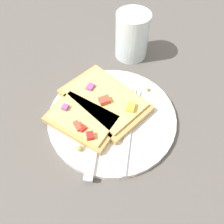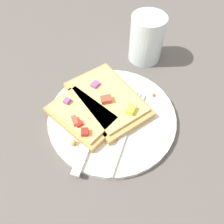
{
  "view_description": "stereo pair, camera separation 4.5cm",
  "coord_description": "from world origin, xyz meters",
  "px_view_note": "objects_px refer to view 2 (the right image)",
  "views": [
    {
      "loc": [
        0.2,
        -0.16,
        0.39
      ],
      "look_at": [
        0.0,
        0.0,
        0.02
      ],
      "focal_mm": 35.0,
      "sensor_mm": 36.0,
      "label": 1
    },
    {
      "loc": [
        0.23,
        -0.13,
        0.39
      ],
      "look_at": [
        0.0,
        0.0,
        0.02
      ],
      "focal_mm": 35.0,
      "sensor_mm": 36.0,
      "label": 2
    }
  ],
  "objects_px": {
    "drinking_glass": "(146,39)",
    "pizza_slice_main": "(107,99)",
    "knife": "(90,137)",
    "pizza_slice_corner": "(82,115)",
    "plate": "(112,116)",
    "fork": "(127,125)"
  },
  "relations": [
    {
      "from": "plate",
      "to": "drinking_glass",
      "type": "height_order",
      "value": "drinking_glass"
    },
    {
      "from": "plate",
      "to": "drinking_glass",
      "type": "relative_size",
      "value": 2.35
    },
    {
      "from": "plate",
      "to": "pizza_slice_corner",
      "type": "xyz_separation_m",
      "value": [
        -0.02,
        -0.06,
        0.02
      ]
    },
    {
      "from": "pizza_slice_main",
      "to": "plate",
      "type": "bearing_deg",
      "value": -19.09
    },
    {
      "from": "pizza_slice_main",
      "to": "pizza_slice_corner",
      "type": "distance_m",
      "value": 0.07
    },
    {
      "from": "knife",
      "to": "pizza_slice_main",
      "type": "relative_size",
      "value": 0.78
    },
    {
      "from": "plate",
      "to": "fork",
      "type": "xyz_separation_m",
      "value": [
        0.04,
        0.01,
        0.01
      ]
    },
    {
      "from": "fork",
      "to": "pizza_slice_corner",
      "type": "relative_size",
      "value": 1.0
    },
    {
      "from": "fork",
      "to": "knife",
      "type": "relative_size",
      "value": 1.09
    },
    {
      "from": "drinking_glass",
      "to": "pizza_slice_corner",
      "type": "bearing_deg",
      "value": -64.77
    },
    {
      "from": "knife",
      "to": "pizza_slice_main",
      "type": "bearing_deg",
      "value": -3.42
    },
    {
      "from": "knife",
      "to": "drinking_glass",
      "type": "distance_m",
      "value": 0.28
    },
    {
      "from": "fork",
      "to": "drinking_glass",
      "type": "xyz_separation_m",
      "value": [
        -0.17,
        0.15,
        0.04
      ]
    },
    {
      "from": "pizza_slice_corner",
      "to": "drinking_glass",
      "type": "xyz_separation_m",
      "value": [
        -0.11,
        0.23,
        0.03
      ]
    },
    {
      "from": "pizza_slice_main",
      "to": "knife",
      "type": "bearing_deg",
      "value": -54.91
    },
    {
      "from": "pizza_slice_main",
      "to": "pizza_slice_corner",
      "type": "bearing_deg",
      "value": -84.58
    },
    {
      "from": "drinking_glass",
      "to": "pizza_slice_main",
      "type": "bearing_deg",
      "value": -59.77
    },
    {
      "from": "plate",
      "to": "pizza_slice_corner",
      "type": "bearing_deg",
      "value": -111.86
    },
    {
      "from": "plate",
      "to": "pizza_slice_main",
      "type": "xyz_separation_m",
      "value": [
        -0.04,
        0.01,
        0.02
      ]
    },
    {
      "from": "knife",
      "to": "pizza_slice_corner",
      "type": "distance_m",
      "value": 0.05
    },
    {
      "from": "plate",
      "to": "drinking_glass",
      "type": "distance_m",
      "value": 0.22
    },
    {
      "from": "plate",
      "to": "pizza_slice_main",
      "type": "height_order",
      "value": "pizza_slice_main"
    }
  ]
}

